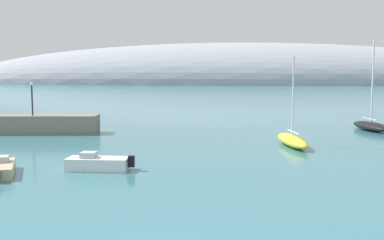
# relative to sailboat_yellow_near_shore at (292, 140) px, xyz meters

# --- Properties ---
(breakwater_rocks) EXTENTS (21.09, 4.56, 2.06)m
(breakwater_rocks) POSITION_rel_sailboat_yellow_near_shore_xyz_m (-30.88, 7.22, 0.47)
(breakwater_rocks) COLOR gray
(breakwater_rocks) RESTS_ON ground
(distant_ridge) EXTENTS (313.54, 77.39, 43.88)m
(distant_ridge) POSITION_rel_sailboat_yellow_near_shore_xyz_m (3.63, 217.99, -0.56)
(distant_ridge) COLOR #999EA8
(distant_ridge) RESTS_ON ground
(sailboat_yellow_near_shore) EXTENTS (2.86, 8.05, 8.44)m
(sailboat_yellow_near_shore) POSITION_rel_sailboat_yellow_near_shore_xyz_m (0.00, 0.00, 0.00)
(sailboat_yellow_near_shore) COLOR yellow
(sailboat_yellow_near_shore) RESTS_ON water
(sailboat_black_mid_mooring) EXTENTS (3.76, 7.81, 10.67)m
(sailboat_black_mid_mooring) POSITION_rel_sailboat_yellow_near_shore_xyz_m (11.06, 12.51, 0.04)
(sailboat_black_mid_mooring) COLOR black
(sailboat_black_mid_mooring) RESTS_ON water
(motorboat_sand_foreground) EXTENTS (3.31, 5.12, 1.14)m
(motorboat_sand_foreground) POSITION_rel_sailboat_yellow_near_shore_xyz_m (-21.63, -13.65, -0.15)
(motorboat_sand_foreground) COLOR #C6B284
(motorboat_sand_foreground) RESTS_ON water
(motorboat_white_alongside_breakwater) EXTENTS (4.81, 1.88, 1.29)m
(motorboat_white_alongside_breakwater) POSITION_rel_sailboat_yellow_near_shore_xyz_m (-15.35, -11.85, -0.07)
(motorboat_white_alongside_breakwater) COLOR white
(motorboat_white_alongside_breakwater) RESTS_ON water
(harbor_lamp_post) EXTENTS (0.36, 0.36, 3.68)m
(harbor_lamp_post) POSITION_rel_sailboat_yellow_near_shore_xyz_m (-27.41, 6.81, 3.82)
(harbor_lamp_post) COLOR black
(harbor_lamp_post) RESTS_ON breakwater_rocks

